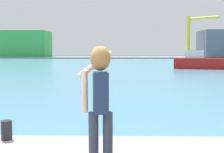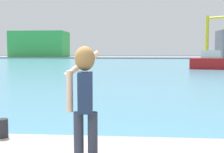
# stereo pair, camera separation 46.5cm
# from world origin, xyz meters

# --- Properties ---
(ground_plane) EXTENTS (220.00, 220.00, 0.00)m
(ground_plane) POSITION_xyz_m (0.00, 50.00, 0.00)
(ground_plane) COLOR #334751
(harbor_water) EXTENTS (140.00, 100.00, 0.02)m
(harbor_water) POSITION_xyz_m (0.00, 52.00, 0.01)
(harbor_water) COLOR teal
(harbor_water) RESTS_ON ground_plane
(far_shore_dock) EXTENTS (140.00, 20.00, 0.38)m
(far_shore_dock) POSITION_xyz_m (0.00, 92.00, 0.19)
(far_shore_dock) COLOR gray
(far_shore_dock) RESTS_ON ground_plane
(person_photographer) EXTENTS (0.53, 0.55, 1.74)m
(person_photographer) POSITION_xyz_m (0.96, 0.39, 1.65)
(person_photographer) COLOR #2D3342
(person_photographer) RESTS_ON quay_promenade
(harbor_bollard) EXTENTS (0.20, 0.20, 0.37)m
(harbor_bollard) POSITION_xyz_m (-0.88, 1.74, 0.77)
(harbor_bollard) COLOR black
(harbor_bollard) RESTS_ON quay_promenade
(boat_moored) EXTENTS (6.95, 3.89, 2.32)m
(boat_moored) POSITION_xyz_m (11.67, 33.46, 0.88)
(boat_moored) COLOR #B21919
(boat_moored) RESTS_ON harbor_water
(warehouse_left) EXTENTS (17.61, 10.68, 8.22)m
(warehouse_left) POSITION_xyz_m (-29.76, 90.72, 4.49)
(warehouse_left) COLOR green
(warehouse_left) RESTS_ON far_shore_dock
(warehouse_right) EXTENTS (12.90, 10.83, 8.07)m
(warehouse_right) POSITION_xyz_m (33.17, 86.16, 4.41)
(warehouse_right) COLOR slate
(warehouse_right) RESTS_ON far_shore_dock
(port_crane) EXTENTS (7.90, 6.49, 12.46)m
(port_crane) POSITION_xyz_m (24.12, 86.30, 8.05)
(port_crane) COLOR yellow
(port_crane) RESTS_ON far_shore_dock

